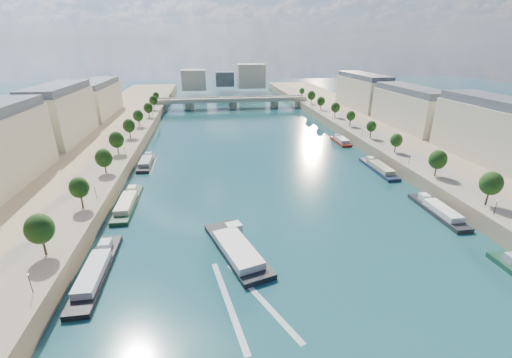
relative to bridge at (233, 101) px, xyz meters
name	(u,v)px	position (x,y,z in m)	size (l,w,h in m)	color
ground	(261,170)	(0.00, -136.27, -5.08)	(700.00, 700.00, 0.00)	#0B2F34
quay_left	(65,174)	(-72.00, -136.27, -2.58)	(44.00, 520.00, 5.00)	#9E8460
quay_right	(431,156)	(72.00, -136.27, -2.58)	(44.00, 520.00, 5.00)	#9E8460
pave_left	(107,165)	(-57.00, -136.27, -0.03)	(14.00, 520.00, 0.10)	gray
pave_right	(398,152)	(57.00, -136.27, -0.03)	(14.00, 520.00, 0.10)	gray
trees_left	(112,149)	(-55.00, -134.27, 5.39)	(4.80, 268.80, 8.26)	#382B1E
trees_right	(384,133)	(55.00, -126.27, 5.39)	(4.80, 268.80, 8.26)	#382B1E
lamps_left	(112,166)	(-52.50, -146.27, 2.70)	(0.36, 200.36, 4.28)	black
lamps_right	(383,142)	(52.50, -131.27, 2.70)	(0.36, 200.36, 4.28)	black
buildings_left	(32,129)	(-85.00, -124.27, 11.37)	(16.00, 226.00, 23.20)	#C2B795
buildings_right	(447,116)	(85.00, -124.27, 11.37)	(16.00, 226.00, 23.20)	#C2B795
skyline	(229,78)	(3.19, 83.26, 9.57)	(79.00, 42.00, 22.00)	#C2B795
bridge	(233,101)	(0.00, 0.00, 0.00)	(112.00, 12.00, 8.15)	#C1B79E
tour_barge	(237,249)	(-14.68, -191.32, -4.10)	(15.15, 27.75, 3.71)	black
wake	(245,301)	(-14.68, -207.95, -5.06)	(15.15, 25.80, 0.04)	silver
moored_barges_left	(101,262)	(-45.50, -191.76, -4.24)	(5.00, 158.51, 3.60)	#192137
moored_barges_right	(438,211)	(45.50, -179.98, -4.24)	(5.00, 163.62, 3.60)	black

